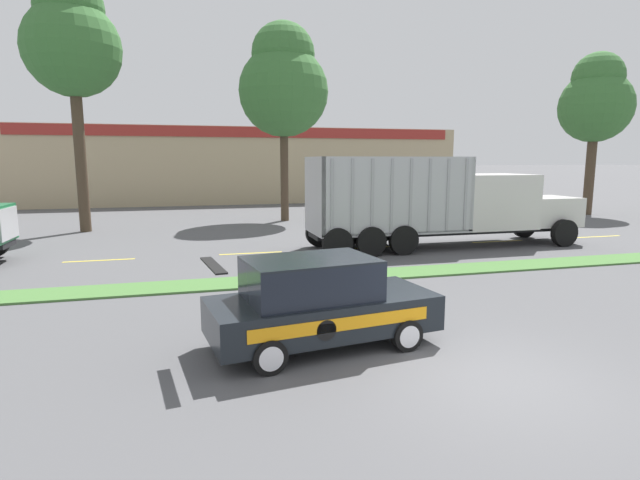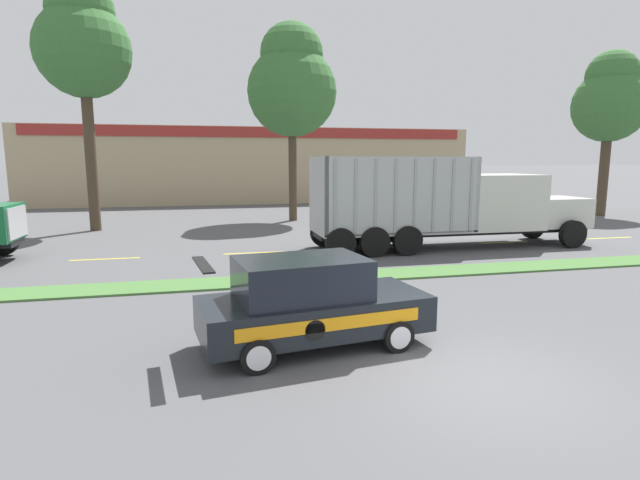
% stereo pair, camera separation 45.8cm
% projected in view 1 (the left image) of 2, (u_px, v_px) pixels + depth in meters
% --- Properties ---
extents(ground_plane, '(600.00, 600.00, 0.00)m').
position_uv_depth(ground_plane, '(491.00, 379.00, 8.15)').
color(ground_plane, '#515154').
extents(grass_verge, '(120.00, 1.40, 0.06)m').
position_uv_depth(grass_verge, '(349.00, 276.00, 15.24)').
color(grass_verge, '#477538').
rests_on(grass_verge, ground_plane).
extents(centre_line_3, '(2.40, 0.14, 0.01)m').
position_uv_depth(centre_line_3, '(99.00, 260.00, 17.74)').
color(centre_line_3, yellow).
rests_on(centre_line_3, ground_plane).
extents(centre_line_4, '(2.40, 0.14, 0.01)m').
position_uv_depth(centre_line_4, '(251.00, 253.00, 19.11)').
color(centre_line_4, yellow).
rests_on(centre_line_4, ground_plane).
extents(centre_line_5, '(2.40, 0.14, 0.01)m').
position_uv_depth(centre_line_5, '(382.00, 247.00, 20.49)').
color(centre_line_5, yellow).
rests_on(centre_line_5, ground_plane).
extents(centre_line_6, '(2.40, 0.14, 0.01)m').
position_uv_depth(centre_line_6, '(497.00, 241.00, 21.86)').
color(centre_line_6, yellow).
rests_on(centre_line_6, ground_plane).
extents(centre_line_7, '(2.40, 0.14, 0.01)m').
position_uv_depth(centre_line_7, '(598.00, 237.00, 23.24)').
color(centre_line_7, yellow).
rests_on(centre_line_7, ground_plane).
extents(dump_truck_lead, '(11.63, 2.86, 3.66)m').
position_uv_depth(dump_truck_lead, '(466.00, 207.00, 20.61)').
color(dump_truck_lead, black).
rests_on(dump_truck_lead, ground_plane).
extents(rally_car, '(4.52, 2.38, 1.77)m').
position_uv_depth(rally_car, '(319.00, 302.00, 9.46)').
color(rally_car, black).
rests_on(rally_car, ground_plane).
extents(store_building_backdrop, '(36.05, 12.10, 6.14)m').
position_uv_depth(store_building_backdrop, '(240.00, 165.00, 45.13)').
color(store_building_backdrop, tan).
rests_on(store_building_backdrop, ground_plane).
extents(tree_behind_left, '(4.47, 4.47, 10.24)m').
position_uv_depth(tree_behind_left, '(596.00, 100.00, 31.60)').
color(tree_behind_left, '#473828').
rests_on(tree_behind_left, ground_plane).
extents(tree_behind_centre, '(4.48, 4.48, 12.10)m').
position_uv_depth(tree_behind_centre, '(72.00, 40.00, 23.48)').
color(tree_behind_centre, '#473828').
rests_on(tree_behind_centre, ground_plane).
extents(tree_behind_right, '(5.07, 5.07, 11.17)m').
position_uv_depth(tree_behind_right, '(283.00, 83.00, 28.16)').
color(tree_behind_right, '#473828').
rests_on(tree_behind_right, ground_plane).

